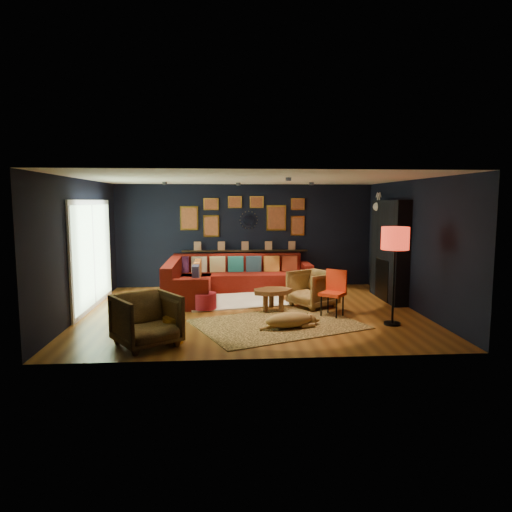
{
  "coord_description": "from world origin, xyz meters",
  "views": [
    {
      "loc": [
        -0.55,
        -8.84,
        2.18
      ],
      "look_at": [
        0.11,
        0.3,
        1.07
      ],
      "focal_mm": 32.0,
      "sensor_mm": 36.0,
      "label": 1
    }
  ],
  "objects": [
    {
      "name": "orange_chair",
      "position": [
        1.54,
        -0.44,
        0.52
      ],
      "size": [
        0.58,
        0.58,
        0.88
      ],
      "rotation": [
        0.0,
        0.0,
        -0.65
      ],
      "color": "black",
      "rests_on": "ground"
    },
    {
      "name": "dog",
      "position": [
        0.56,
        -1.26,
        0.2
      ],
      "size": [
        1.26,
        0.84,
        0.36
      ],
      "primitive_type": null,
      "rotation": [
        0.0,
        0.0,
        0.26
      ],
      "color": "#B08944",
      "rests_on": "leopard_rug"
    },
    {
      "name": "armchair_left",
      "position": [
        -1.71,
        -2.05,
        0.44
      ],
      "size": [
        1.15,
        1.14,
        0.88
      ],
      "primitive_type": "imported",
      "rotation": [
        0.0,
        0.0,
        0.6
      ],
      "color": "gold",
      "rests_on": "ground"
    },
    {
      "name": "room_walls",
      "position": [
        0.0,
        0.0,
        1.59
      ],
      "size": [
        6.5,
        6.5,
        6.5
      ],
      "color": "black",
      "rests_on": "ground"
    },
    {
      "name": "gold_stool",
      "position": [
        -1.34,
        -1.91,
        0.2
      ],
      "size": [
        0.32,
        0.32,
        0.4
      ],
      "primitive_type": "cylinder",
      "color": "gold",
      "rests_on": "ground"
    },
    {
      "name": "floor",
      "position": [
        0.0,
        0.0,
        0.0
      ],
      "size": [
        6.5,
        6.5,
        0.0
      ],
      "primitive_type": "plane",
      "color": "#975C21",
      "rests_on": "ground"
    },
    {
      "name": "sectional",
      "position": [
        -0.61,
        1.81,
        0.32
      ],
      "size": [
        3.41,
        2.69,
        0.86
      ],
      "color": "maroon",
      "rests_on": "ground"
    },
    {
      "name": "ceiling_spots",
      "position": [
        -0.0,
        0.8,
        2.56
      ],
      "size": [
        3.3,
        2.5,
        0.06
      ],
      "color": "black",
      "rests_on": "room_walls"
    },
    {
      "name": "sunburst_mirror",
      "position": [
        0.1,
        2.72,
        1.7
      ],
      "size": [
        0.47,
        0.16,
        0.47
      ],
      "color": "silver",
      "rests_on": "room_walls"
    },
    {
      "name": "fireplace",
      "position": [
        3.09,
        0.9,
        1.02
      ],
      "size": [
        0.31,
        1.6,
        2.2
      ],
      "color": "black",
      "rests_on": "ground"
    },
    {
      "name": "deer_head",
      "position": [
        3.14,
        1.4,
        2.05
      ],
      "size": [
        0.5,
        0.28,
        0.45
      ],
      "color": "white",
      "rests_on": "fireplace"
    },
    {
      "name": "pouf",
      "position": [
        -0.94,
        0.2,
        0.18
      ],
      "size": [
        0.48,
        0.48,
        0.31
      ],
      "primitive_type": "cylinder",
      "color": "maroon",
      "rests_on": "shag_rug"
    },
    {
      "name": "gallery_wall",
      "position": [
        -0.01,
        2.72,
        1.81
      ],
      "size": [
        3.15,
        0.04,
        1.02
      ],
      "color": "gold",
      "rests_on": "room_walls"
    },
    {
      "name": "ledge",
      "position": [
        0.0,
        2.68,
        0.92
      ],
      "size": [
        3.2,
        0.12,
        0.04
      ],
      "primitive_type": "cube",
      "color": "black",
      "rests_on": "room_walls"
    },
    {
      "name": "coffee_table",
      "position": [
        0.42,
        -0.01,
        0.36
      ],
      "size": [
        0.97,
        0.83,
        0.41
      ],
      "rotation": [
        0.0,
        0.0,
        0.29
      ],
      "color": "brown",
      "rests_on": "shag_rug"
    },
    {
      "name": "leopard_rug",
      "position": [
        0.4,
        -1.0,
        0.01
      ],
      "size": [
        3.29,
        2.86,
        0.02
      ],
      "primitive_type": "cube",
      "rotation": [
        0.0,
        0.0,
        0.39
      ],
      "color": "#DBA958",
      "rests_on": "ground"
    },
    {
      "name": "floor_lamp",
      "position": [
        2.42,
        -1.17,
        1.46
      ],
      "size": [
        0.48,
        0.48,
        1.73
      ],
      "color": "black",
      "rests_on": "ground"
    },
    {
      "name": "shag_rug",
      "position": [
        -0.32,
        0.92,
        0.01
      ],
      "size": [
        2.36,
        1.92,
        0.03
      ],
      "primitive_type": "cube",
      "rotation": [
        0.0,
        0.0,
        0.21
      ],
      "color": "silver",
      "rests_on": "ground"
    },
    {
      "name": "sliding_door",
      "position": [
        -3.22,
        0.6,
        1.1
      ],
      "size": [
        0.06,
        2.8,
        2.2
      ],
      "color": "white",
      "rests_on": "ground"
    },
    {
      "name": "armchair_right",
      "position": [
        1.28,
        0.29,
        0.41
      ],
      "size": [
        1.06,
        1.08,
        0.83
      ],
      "primitive_type": "imported",
      "rotation": [
        0.0,
        0.0,
        -1.01
      ],
      "color": "gold",
      "rests_on": "ground"
    }
  ]
}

